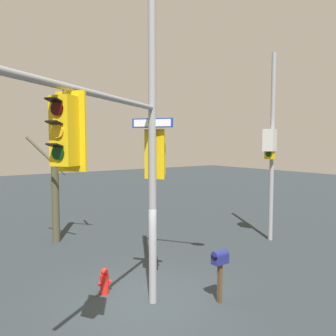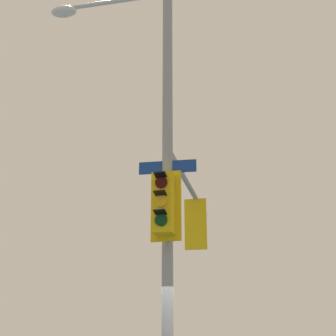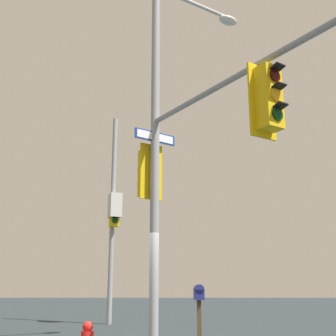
% 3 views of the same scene
% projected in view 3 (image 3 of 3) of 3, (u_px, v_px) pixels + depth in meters
% --- Properties ---
extents(main_signal_pole_assembly, '(5.99, 3.39, 9.22)m').
position_uv_depth(main_signal_pole_assembly, '(181.00, 124.00, 9.67)').
color(main_signal_pole_assembly, gray).
rests_on(main_signal_pole_assembly, ground).
extents(secondary_pole_assembly, '(0.77, 0.61, 7.98)m').
position_uv_depth(secondary_pole_assembly, '(114.00, 211.00, 16.98)').
color(secondary_pole_assembly, gray).
rests_on(secondary_pole_assembly, ground).
extents(mailbox, '(0.44, 0.24, 1.41)m').
position_uv_depth(mailbox, '(199.00, 297.00, 10.67)').
color(mailbox, '#4C3823').
rests_on(mailbox, ground).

